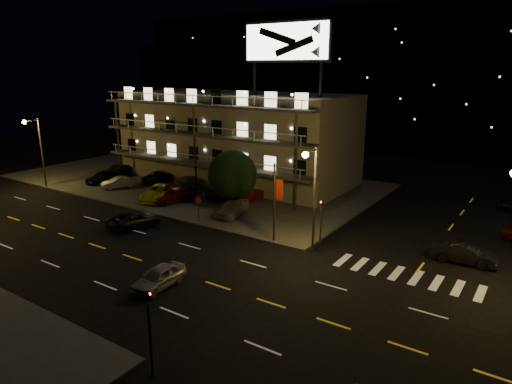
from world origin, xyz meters
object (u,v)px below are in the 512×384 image
Objects in this scene: tree at (232,176)px; lot_car_7 at (190,182)px; road_car_west at (135,220)px; lot_car_2 at (159,192)px; lot_car_4 at (233,208)px; side_car_0 at (464,253)px; road_car_east at (159,277)px.

lot_car_7 is at bearing 153.50° from tree.
tree is 9.55m from road_car_west.
tree reaches higher than lot_car_2.
lot_car_4 is at bearing -20.62° from lot_car_2.
road_car_west is at bearing 104.14° from side_car_0.
lot_car_2 is at bearing 133.08° from road_car_east.
lot_car_4 is 0.92× the size of road_car_west.
lot_car_7 is 1.22× the size of road_car_east.
lot_car_4 is 19.81m from side_car_0.
side_car_0 reaches higher than road_car_east.
lot_car_4 is (9.60, -0.01, -0.00)m from lot_car_2.
road_car_east is at bearing 130.87° from side_car_0.
tree reaches higher than lot_car_7.
side_car_0 is (29.76, -4.44, -0.15)m from lot_car_7.
lot_car_2 is 1.13× the size of road_car_west.
lot_car_4 is 1.01× the size of side_car_0.
road_car_east is (4.96, -14.46, -3.03)m from tree.
road_car_west is at bearing -138.04° from lot_car_4.
lot_car_7 is at bearing 78.39° from side_car_0.
lot_car_7 is 1.13× the size of side_car_0.
side_car_0 is 0.91× the size of road_car_west.
lot_car_2 reaches higher than road_car_west.
lot_car_4 is at bearing 89.52° from side_car_0.
road_car_east is at bearing -65.04° from lot_car_2.
tree is 9.59m from lot_car_2.
lot_car_4 reaches higher than road_car_east.
lot_car_2 reaches higher than road_car_east.
lot_car_7 is (-9.51, 4.74, -2.85)m from tree.
side_car_0 is (29.40, 0.91, -0.19)m from lot_car_2.
tree is at bearing -16.82° from lot_car_2.
tree reaches higher than road_car_west.
tree reaches higher than lot_car_4.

